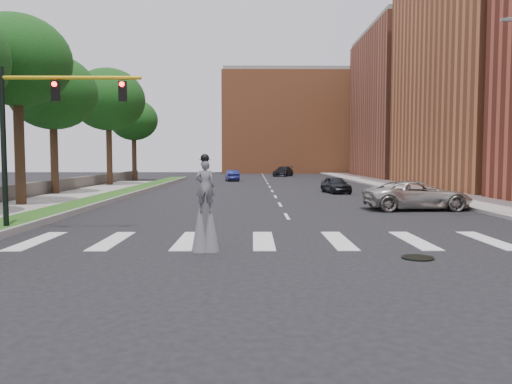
% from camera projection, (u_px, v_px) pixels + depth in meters
% --- Properties ---
extents(ground_plane, '(160.00, 160.00, 0.00)m').
position_uv_depth(ground_plane, '(304.00, 246.00, 16.01)').
color(ground_plane, black).
rests_on(ground_plane, ground).
extents(grass_median, '(2.00, 60.00, 0.25)m').
position_uv_depth(grass_median, '(116.00, 195.00, 35.87)').
color(grass_median, '#204C15').
rests_on(grass_median, ground).
extents(median_curb, '(0.20, 60.00, 0.28)m').
position_uv_depth(median_curb, '(130.00, 195.00, 35.87)').
color(median_curb, gray).
rests_on(median_curb, ground).
extents(sidewalk_left, '(4.00, 60.00, 0.18)m').
position_uv_depth(sidewalk_left, '(5.00, 210.00, 25.87)').
color(sidewalk_left, gray).
rests_on(sidewalk_left, ground).
extents(sidewalk_right, '(5.00, 90.00, 0.18)m').
position_uv_depth(sidewalk_right, '(424.00, 191.00, 41.03)').
color(sidewalk_right, gray).
rests_on(sidewalk_right, ground).
extents(stone_wall, '(0.50, 56.00, 1.10)m').
position_uv_depth(stone_wall, '(50.00, 188.00, 37.79)').
color(stone_wall, '#514D45').
rests_on(stone_wall, ground).
extents(manhole, '(0.90, 0.90, 0.04)m').
position_uv_depth(manhole, '(418.00, 258.00, 14.03)').
color(manhole, black).
rests_on(manhole, ground).
extents(building_far, '(16.00, 22.00, 20.00)m').
position_uv_depth(building_far, '(422.00, 106.00, 69.33)').
color(building_far, '#9C5239').
rests_on(building_far, ground).
extents(building_backdrop, '(26.00, 14.00, 18.00)m').
position_uv_depth(building_backdrop, '(293.00, 124.00, 93.23)').
color(building_backdrop, '#B86539').
rests_on(building_backdrop, ground).
extents(traffic_signal, '(5.30, 0.23, 6.20)m').
position_uv_depth(traffic_signal, '(35.00, 122.00, 18.64)').
color(traffic_signal, black).
rests_on(traffic_signal, ground).
extents(stilt_performer, '(0.84, 0.53, 2.95)m').
position_uv_depth(stilt_performer, '(205.00, 214.00, 14.98)').
color(stilt_performer, '#342115').
rests_on(stilt_performer, ground).
extents(suv_crossing, '(5.81, 2.93, 1.57)m').
position_uv_depth(suv_crossing, '(417.00, 195.00, 26.98)').
color(suv_crossing, '#B7B4AD').
rests_on(suv_crossing, ground).
extents(car_near, '(2.22, 4.09, 1.32)m').
position_uv_depth(car_near, '(336.00, 185.00, 39.57)').
color(car_near, black).
rests_on(car_near, ground).
extents(car_mid, '(1.98, 4.17, 1.32)m').
position_uv_depth(car_mid, '(232.00, 175.00, 59.72)').
color(car_mid, navy).
rests_on(car_mid, ground).
extents(car_far, '(3.73, 5.47, 1.47)m').
position_uv_depth(car_far, '(283.00, 171.00, 74.25)').
color(car_far, black).
rests_on(car_far, ground).
extents(tree_2, '(6.00, 6.00, 10.81)m').
position_uv_depth(tree_2, '(17.00, 61.00, 27.84)').
color(tree_2, '#342115').
rests_on(tree_2, ground).
extents(tree_3, '(6.41, 6.41, 10.32)m').
position_uv_depth(tree_3, '(53.00, 93.00, 36.46)').
color(tree_3, '#342115').
rests_on(tree_3, ground).
extents(tree_4, '(7.04, 7.04, 11.40)m').
position_uv_depth(tree_4, '(108.00, 100.00, 48.05)').
color(tree_4, '#342115').
rests_on(tree_4, ground).
extents(tree_5, '(5.74, 5.74, 9.74)m').
position_uv_depth(tree_5, '(134.00, 120.00, 59.46)').
color(tree_5, '#342115').
rests_on(tree_5, ground).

